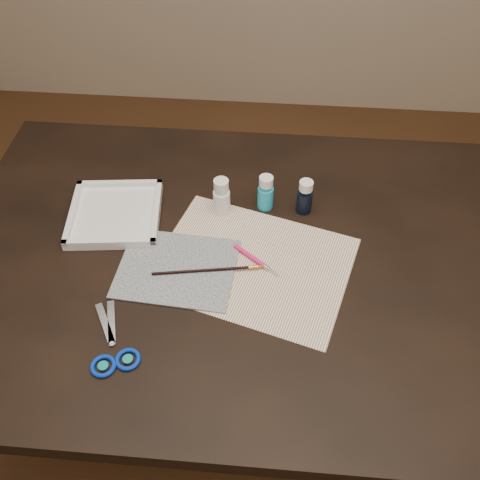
# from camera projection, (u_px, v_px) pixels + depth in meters

# --- Properties ---
(ground) EXTENTS (3.50, 3.50, 0.02)m
(ground) POSITION_uv_depth(u_px,v_px,m) (240.00, 409.00, 1.73)
(ground) COLOR #422614
(ground) RESTS_ON ground
(table) EXTENTS (1.30, 0.90, 0.75)m
(table) POSITION_uv_depth(u_px,v_px,m) (240.00, 346.00, 1.45)
(table) COLOR black
(table) RESTS_ON ground
(paper) EXTENTS (0.48, 0.41, 0.00)m
(paper) POSITION_uv_depth(u_px,v_px,m) (253.00, 264.00, 1.15)
(paper) COLOR white
(paper) RESTS_ON table
(canvas) EXTENTS (0.26, 0.22, 0.00)m
(canvas) POSITION_uv_depth(u_px,v_px,m) (177.00, 268.00, 1.14)
(canvas) COLOR black
(canvas) RESTS_ON paper
(paint_bottle_white) EXTENTS (0.05, 0.05, 0.10)m
(paint_bottle_white) POSITION_uv_depth(u_px,v_px,m) (222.00, 196.00, 1.23)
(paint_bottle_white) COLOR white
(paint_bottle_white) RESTS_ON table
(paint_bottle_cyan) EXTENTS (0.04, 0.04, 0.09)m
(paint_bottle_cyan) POSITION_uv_depth(u_px,v_px,m) (266.00, 192.00, 1.24)
(paint_bottle_cyan) COLOR #1AA0C8
(paint_bottle_cyan) RESTS_ON table
(paint_bottle_navy) EXTENTS (0.04, 0.04, 0.09)m
(paint_bottle_navy) POSITION_uv_depth(u_px,v_px,m) (305.00, 197.00, 1.23)
(paint_bottle_navy) COLOR black
(paint_bottle_navy) RESTS_ON table
(paintbrush) EXTENTS (0.24, 0.05, 0.01)m
(paintbrush) POSITION_uv_depth(u_px,v_px,m) (210.00, 270.00, 1.13)
(paintbrush) COLOR black
(paintbrush) RESTS_ON canvas
(craft_knife) EXTENTS (0.11, 0.09, 0.01)m
(craft_knife) POSITION_uv_depth(u_px,v_px,m) (257.00, 261.00, 1.15)
(craft_knife) COLOR #EB1A70
(craft_knife) RESTS_ON paper
(scissors) EXTENTS (0.18, 0.21, 0.01)m
(scissors) POSITION_uv_depth(u_px,v_px,m) (107.00, 338.00, 1.02)
(scissors) COLOR silver
(scissors) RESTS_ON table
(palette_tray) EXTENTS (0.23, 0.23, 0.02)m
(palette_tray) POSITION_uv_depth(u_px,v_px,m) (115.00, 213.00, 1.24)
(palette_tray) COLOR white
(palette_tray) RESTS_ON table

